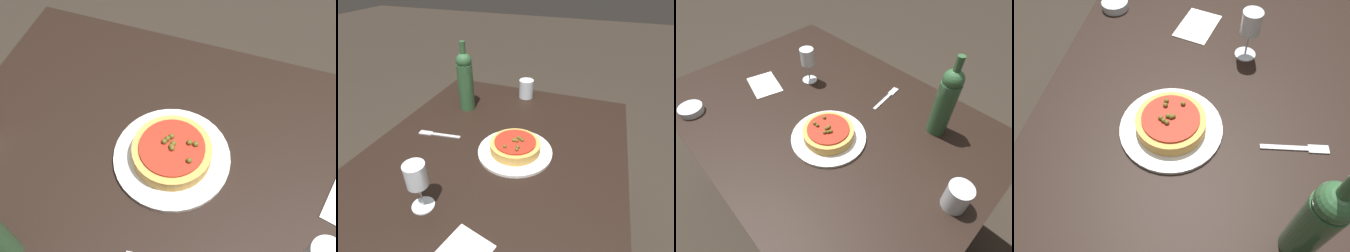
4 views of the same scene
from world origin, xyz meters
The scene contains 7 objects.
dining_table centered at (0.00, 0.00, 0.67)m, with size 1.41×1.00×0.75m.
dinner_plate centered at (0.12, -0.08, 0.76)m, with size 0.29×0.29×0.01m.
pizza centered at (0.12, -0.08, 0.79)m, with size 0.20×0.20×0.06m.
wine_glass centered at (-0.23, 0.11, 0.87)m, with size 0.07×0.07×0.17m.
wine_bottle centered at (0.38, 0.27, 0.90)m, with size 0.08×0.08×0.34m.
water_cup centered at (0.60, 0.02, 0.80)m, with size 0.08×0.08×0.10m.
fork centered at (0.12, 0.28, 0.76)m, with size 0.04×0.19×0.00m.
Camera 2 is at (-0.66, -0.32, 1.41)m, focal length 28.00 mm.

